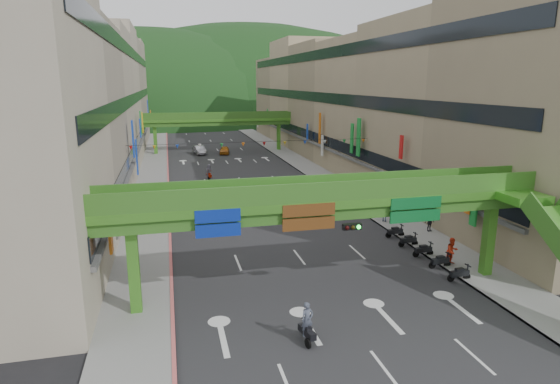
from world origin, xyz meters
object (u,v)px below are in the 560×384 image
(pedestrian_red, at_px, (452,253))
(overpass_near, at_px, (347,212))
(scooter_rider_mid, at_px, (255,186))
(car_yellow, at_px, (224,150))
(car_silver, at_px, (199,150))
(scooter_rider_near, at_px, (307,324))

(pedestrian_red, bearing_deg, overpass_near, -170.84)
(scooter_rider_mid, relative_size, car_yellow, 0.49)
(car_silver, relative_size, pedestrian_red, 2.40)
(scooter_rider_mid, distance_m, car_silver, 31.76)
(scooter_rider_mid, bearing_deg, scooter_rider_near, -95.71)
(overpass_near, height_order, car_silver, overpass_near)
(car_silver, height_order, pedestrian_red, pedestrian_red)
(scooter_rider_mid, relative_size, car_silver, 0.43)
(overpass_near, distance_m, car_silver, 58.28)
(car_silver, xyz_separation_m, pedestrian_red, (13.40, -55.31, 0.20))
(overpass_near, distance_m, scooter_rider_mid, 26.76)
(scooter_rider_near, xyz_separation_m, car_yellow, (3.38, 61.48, -0.30))
(car_silver, xyz_separation_m, car_yellow, (4.27, -0.82, -0.06))
(car_yellow, bearing_deg, overpass_near, -80.68)
(scooter_rider_near, xyz_separation_m, scooter_rider_mid, (3.08, 30.80, 0.01))
(scooter_rider_near, bearing_deg, car_yellow, 86.86)
(scooter_rider_mid, distance_m, pedestrian_red, 25.60)
(overpass_near, relative_size, pedestrian_red, 14.90)
(scooter_rider_near, relative_size, car_yellow, 0.52)
(overpass_near, distance_m, car_yellow, 57.28)
(overpass_near, bearing_deg, car_silver, 94.48)
(overpass_near, relative_size, car_yellow, 7.00)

